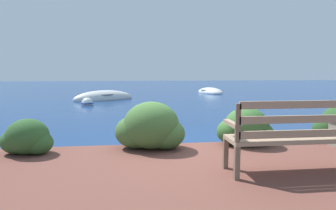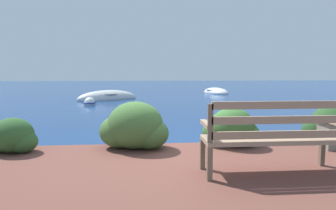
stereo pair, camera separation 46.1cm
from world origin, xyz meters
name	(u,v)px [view 1 (the left image)]	position (x,y,z in m)	size (l,w,h in m)	color
ground_plane	(189,155)	(0.00, 0.00, 0.00)	(80.00, 80.00, 0.00)	navy
park_bench	(296,134)	(1.03, -1.69, 0.71)	(1.70, 0.48, 0.93)	brown
hedge_clump_far_left	(27,139)	(-2.60, -0.39, 0.46)	(0.81, 0.58, 0.55)	#2D5628
hedge_clump_left	(150,128)	(-0.70, -0.30, 0.56)	(1.14, 0.82, 0.78)	#426B33
hedge_clump_centre	(245,129)	(0.94, -0.27, 0.50)	(0.96, 0.69, 0.65)	#38662D
rowboat_nearest	(104,99)	(-2.39, 10.49, 0.07)	(3.33, 2.47, 0.87)	silver
rowboat_mid	(210,92)	(4.29, 14.44, 0.06)	(1.78, 2.78, 0.66)	silver
mooring_buoy	(87,103)	(-2.91, 8.23, 0.09)	(0.54, 0.54, 0.49)	white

